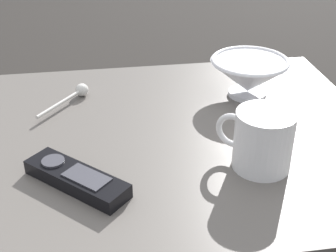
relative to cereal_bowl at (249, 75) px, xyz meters
name	(u,v)px	position (x,y,z in m)	size (l,w,h in m)	color
ground_plane	(181,151)	(0.11, -0.14, -0.08)	(6.00, 6.00, 0.00)	black
table	(181,142)	(0.11, -0.14, -0.06)	(0.55, 0.64, 0.04)	#5B5651
cereal_bowl	(249,75)	(0.00, 0.00, 0.00)	(0.14, 0.14, 0.07)	silver
coffee_mug	(262,140)	(0.22, -0.05, 0.00)	(0.09, 0.10, 0.09)	white
teaspoon	(77,93)	(-0.03, -0.31, -0.03)	(0.11, 0.09, 0.02)	silver
tv_remote_near	(76,178)	(0.23, -0.31, -0.03)	(0.14, 0.14, 0.02)	black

